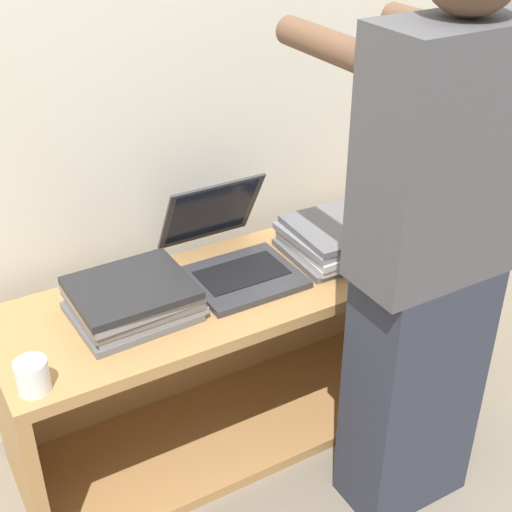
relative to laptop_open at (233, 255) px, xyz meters
name	(u,v)px	position (x,y,z in m)	size (l,w,h in m)	color
ground_plane	(283,469)	(0.00, -0.30, -0.61)	(12.00, 12.00, 0.00)	#756B5B
wall_back	(183,33)	(0.00, 0.28, 0.59)	(8.00, 0.05, 2.40)	beige
cart	(236,346)	(0.00, -0.01, -0.33)	(1.45, 0.47, 0.56)	#A87A47
laptop_open	(233,255)	(0.00, 0.00, 0.00)	(0.31, 0.41, 0.25)	#333338
laptop_stack_left	(132,299)	(-0.34, -0.07, 0.00)	(0.33, 0.29, 0.10)	slate
laptop_stack_right	(340,237)	(0.34, -0.07, 0.00)	(0.33, 0.29, 0.10)	slate
person	(429,261)	(0.26, -0.52, 0.17)	(0.40, 0.52, 1.57)	#2D3342
mug	(33,376)	(-0.66, -0.24, -0.01)	(0.08, 0.08, 0.08)	white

